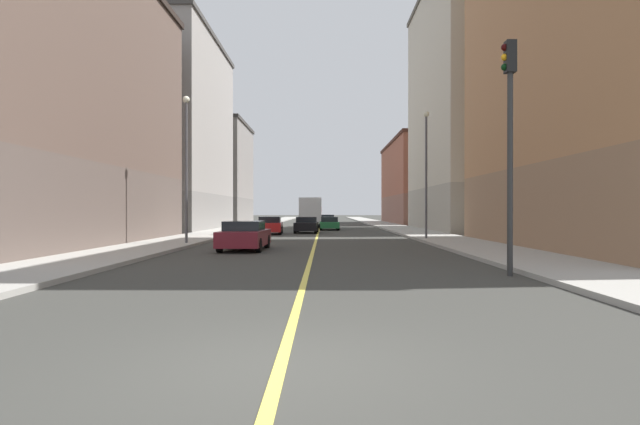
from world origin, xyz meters
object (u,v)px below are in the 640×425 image
(car_green, at_px, (329,223))
(car_red, at_px, (270,225))
(building_left_far, at_px, (428,183))
(box_truck, at_px, (311,212))
(traffic_light_left_near, at_px, (510,126))
(car_teal, at_px, (326,221))
(street_lamp_left_near, at_px, (426,162))
(car_maroon, at_px, (244,236))
(building_right_distant, at_px, (207,174))
(street_lamp_right_near, at_px, (186,155))
(car_white, at_px, (312,220))
(building_left_mid, at_px, (482,108))
(building_right_corner, at_px, (19,96))
(building_right_midblock, at_px, (161,134))
(car_black, at_px, (307,225))

(car_green, relative_size, car_red, 1.07)
(building_left_far, xyz_separation_m, box_truck, (-16.00, -16.61, -4.09))
(traffic_light_left_near, relative_size, car_teal, 1.62)
(street_lamp_left_near, xyz_separation_m, car_maroon, (-9.98, -7.77, -4.15))
(building_right_distant, height_order, street_lamp_right_near, building_right_distant)
(box_truck, bearing_deg, car_green, -75.06)
(car_white, distance_m, car_teal, 8.18)
(building_left_mid, height_order, building_right_corner, building_left_mid)
(street_lamp_left_near, relative_size, car_teal, 1.90)
(building_left_far, relative_size, car_green, 5.21)
(street_lamp_left_near, bearing_deg, building_left_mid, 62.99)
(car_red, relative_size, car_maroon, 0.97)
(street_lamp_right_near, relative_size, car_teal, 1.88)
(street_lamp_right_near, bearing_deg, car_teal, 75.92)
(building_left_far, height_order, box_truck, building_left_far)
(building_right_midblock, relative_size, street_lamp_right_near, 2.41)
(car_teal, xyz_separation_m, car_black, (-1.70, -14.36, -0.02))
(car_teal, bearing_deg, street_lamp_right_near, -104.08)
(building_left_far, bearing_deg, building_right_distant, -171.39)
(car_maroon, xyz_separation_m, box_truck, (2.25, 32.47, 1.00))
(building_right_midblock, relative_size, car_red, 4.31)
(building_left_far, relative_size, car_red, 5.58)
(building_left_far, distance_m, car_green, 28.15)
(building_right_distant, distance_m, car_green, 25.77)
(traffic_light_left_near, height_order, car_black, traffic_light_left_near)
(building_left_far, distance_m, car_white, 18.72)
(building_left_mid, relative_size, box_truck, 3.10)
(car_teal, bearing_deg, building_right_distant, 144.10)
(car_green, bearing_deg, building_left_far, 59.43)
(street_lamp_left_near, height_order, car_teal, street_lamp_left_near)
(car_teal, bearing_deg, car_maroon, -96.81)
(building_right_distant, distance_m, car_maroon, 46.46)
(building_right_midblock, xyz_separation_m, car_white, (13.96, 15.65, -8.53))
(car_red, bearing_deg, building_right_distant, 112.03)
(car_red, bearing_deg, car_green, 61.27)
(building_left_mid, relative_size, building_right_midblock, 1.21)
(car_green, height_order, car_red, car_red)
(building_right_corner, bearing_deg, building_right_midblock, 90.00)
(street_lamp_right_near, height_order, car_white, street_lamp_right_near)
(street_lamp_right_near, xyz_separation_m, car_maroon, (3.56, -3.16, -4.12))
(building_right_corner, relative_size, street_lamp_right_near, 2.96)
(building_left_mid, distance_m, car_white, 25.79)
(street_lamp_left_near, height_order, car_black, street_lamp_left_near)
(car_white, bearing_deg, building_right_corner, -109.72)
(car_white, height_order, car_red, car_red)
(car_green, xyz_separation_m, car_red, (-4.72, -8.61, 0.05))
(building_right_midblock, height_order, car_white, building_right_midblock)
(car_red, bearing_deg, building_right_corner, -127.87)
(car_white, xyz_separation_m, car_green, (2.04, -15.82, 0.00))
(building_right_midblock, bearing_deg, traffic_light_left_near, -59.27)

